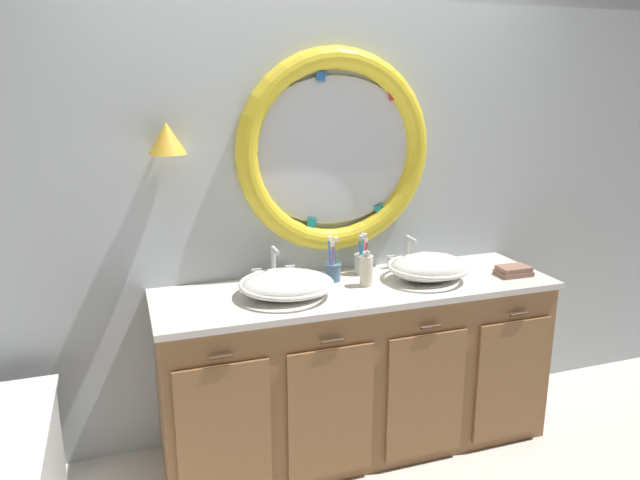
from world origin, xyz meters
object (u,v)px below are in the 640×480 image
at_px(soap_dispenser, 366,270).
at_px(sink_basin_right, 428,267).
at_px(toothbrush_holder_left, 333,270).
at_px(folded_hand_towel, 514,271).
at_px(toothbrush_holder_right, 362,262).
at_px(sink_basin_left, 286,284).

bearing_deg(soap_dispenser, sink_basin_right, -2.55).
height_order(toothbrush_holder_left, folded_hand_towel, toothbrush_holder_left).
bearing_deg(toothbrush_holder_left, folded_hand_towel, -13.60).
bearing_deg(soap_dispenser, toothbrush_holder_right, 72.78).
relative_size(sink_basin_right, toothbrush_holder_left, 1.82).
bearing_deg(toothbrush_holder_right, sink_basin_left, -157.06).
bearing_deg(toothbrush_holder_right, folded_hand_towel, -20.88).
height_order(sink_basin_right, folded_hand_towel, sink_basin_right).
xyz_separation_m(sink_basin_left, toothbrush_holder_right, (0.46, 0.19, 0.00)).
distance_m(sink_basin_left, soap_dispenser, 0.40).
relative_size(sink_basin_left, toothbrush_holder_left, 1.95).
relative_size(toothbrush_holder_right, folded_hand_towel, 1.29).
xyz_separation_m(toothbrush_holder_right, soap_dispenser, (-0.06, -0.18, 0.02)).
relative_size(sink_basin_right, folded_hand_towel, 2.41).
distance_m(toothbrush_holder_right, soap_dispenser, 0.19).
relative_size(toothbrush_holder_left, soap_dispenser, 1.26).
bearing_deg(soap_dispenser, toothbrush_holder_left, 135.71).
bearing_deg(sink_basin_left, toothbrush_holder_left, 26.46).
height_order(toothbrush_holder_right, folded_hand_towel, toothbrush_holder_right).
distance_m(sink_basin_right, soap_dispenser, 0.33).
height_order(sink_basin_left, toothbrush_holder_right, toothbrush_holder_right).
bearing_deg(toothbrush_holder_right, toothbrush_holder_left, -162.80).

